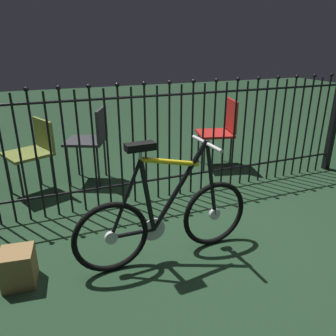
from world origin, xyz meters
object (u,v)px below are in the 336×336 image
at_px(chair_charcoal, 92,136).
at_px(chair_red, 222,127).
at_px(bicycle, 166,218).
at_px(display_crate, 18,267).
at_px(chair_olive, 34,148).

distance_m(chair_charcoal, chair_red, 1.64).
height_order(bicycle, display_crate, bicycle).
height_order(chair_olive, display_crate, chair_olive).
bearing_deg(chair_olive, display_crate, -96.09).
distance_m(chair_red, display_crate, 2.89).
xyz_separation_m(chair_red, chair_olive, (-2.27, 0.02, -0.02)).
height_order(chair_charcoal, chair_olive, chair_charcoal).
relative_size(chair_red, display_crate, 3.43).
distance_m(bicycle, chair_olive, 1.84).
height_order(chair_red, display_crate, chair_red).
bearing_deg(bicycle, display_crate, 175.48).
relative_size(chair_olive, display_crate, 3.11).
relative_size(bicycle, chair_charcoal, 1.60).
bearing_deg(bicycle, chair_red, 49.01).
xyz_separation_m(chair_charcoal, chair_red, (1.64, -0.09, -0.02)).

